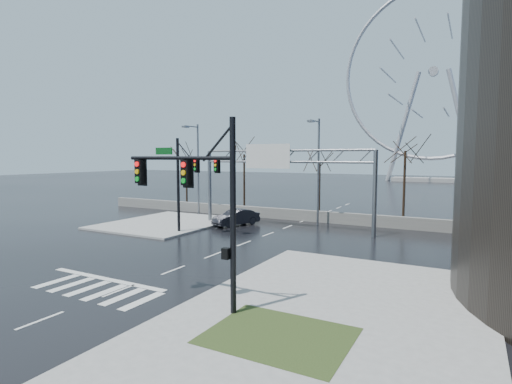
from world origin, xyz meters
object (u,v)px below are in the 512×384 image
Objects in this scene: sign_gantry at (279,171)px; car at (236,217)px; signal_mast_far at (188,176)px; ferris_wheel at (433,79)px; signal_mast_near at (204,195)px.

car is (-4.26, -0.49, -4.43)m from sign_gantry.
signal_mast_far is 89.30m from ferris_wheel.
signal_mast_near is at bearing -89.92° from ferris_wheel.
signal_mast_far is 1.74× the size of car.
car is (1.23, 5.51, -4.08)m from signal_mast_far.
signal_mast_far reaches higher than sign_gantry.
ferris_wheel reaches higher than signal_mast_far.
signal_mast_far is 6.96m from car.
signal_mast_near reaches higher than car.
signal_mast_near is at bearing -73.81° from sign_gantry.
signal_mast_near is 1.74× the size of car.
car is at bearing -96.82° from ferris_wheel.
signal_mast_near is at bearing -39.46° from car.
car is at bearing 77.38° from signal_mast_far.
signal_mast_near is 1.00× the size of signal_mast_far.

